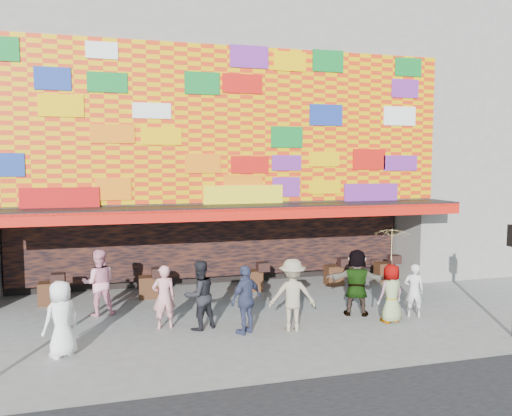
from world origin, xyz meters
The scene contains 13 objects.
ground centered at (0.00, 0.00, 0.00)m, with size 90.00×90.00×0.00m, color slate.
shop_building centered at (0.00, 8.18, 5.23)m, with size 15.20×9.40×10.00m.
neighbor_right centered at (13.00, 8.00, 6.00)m, with size 11.00×8.00×12.00m, color gray.
ped_a centered at (-4.65, 0.13, 0.87)m, with size 0.85×0.55×1.73m, color white.
ped_b centered at (-2.26, 1.46, 0.84)m, with size 0.62×0.40×1.69m, color pink.
ped_c centered at (-1.36, 1.15, 0.91)m, with size 0.88×0.69×1.82m, color black.
ped_d centered at (0.96, 0.42, 0.94)m, with size 1.22×0.70×1.89m, color gray.
ped_e centered at (-0.26, 0.51, 0.89)m, with size 1.04×0.43×1.77m, color #343A5B.
ped_f centered at (3.18, 1.19, 0.96)m, with size 1.78×0.57×1.92m, color gray.
ped_g centered at (3.80, 0.35, 0.80)m, with size 0.79×0.51×1.61m, color gray.
ped_h centered at (4.66, 0.58, 0.76)m, with size 0.56×0.37×1.53m, color silver.
ped_i centered at (-3.96, 3.10, 0.95)m, with size 0.93×0.72×1.90m, color #F7A0B7.
parasol centered at (3.80, 0.35, 2.15)m, with size 1.22×1.23×1.85m.
Camera 1 is at (-3.27, -11.59, 4.38)m, focal length 35.00 mm.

